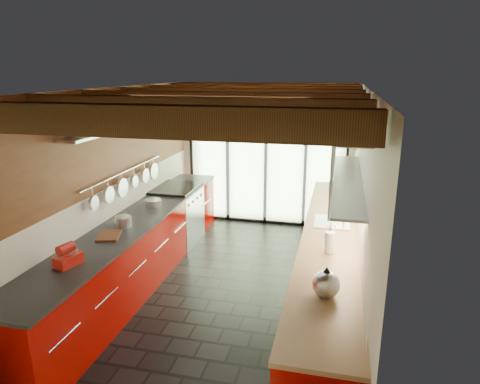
{
  "coord_description": "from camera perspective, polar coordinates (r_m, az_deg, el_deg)",
  "views": [
    {
      "loc": [
        1.31,
        -4.92,
        2.81
      ],
      "look_at": [
        0.06,
        0.4,
        1.25
      ],
      "focal_mm": 32.0,
      "sensor_mm": 36.0,
      "label": 1
    }
  ],
  "objects": [
    {
      "name": "ground",
      "position": [
        5.81,
        -1.48,
        -12.98
      ],
      "size": [
        5.5,
        5.5,
        0.0
      ],
      "primitive_type": "plane",
      "color": "black",
      "rests_on": "ground"
    },
    {
      "name": "room_shell",
      "position": [
        5.22,
        -1.61,
        3.13
      ],
      "size": [
        5.5,
        5.5,
        5.5
      ],
      "color": "silver",
      "rests_on": "ground"
    },
    {
      "name": "ceiling_beams",
      "position": [
        5.47,
        -0.63,
        12.28
      ],
      "size": [
        3.14,
        5.06,
        4.9
      ],
      "color": "#593316",
      "rests_on": "ground"
    },
    {
      "name": "glass_door",
      "position": [
        7.81,
        3.5,
        7.43
      ],
      "size": [
        2.95,
        0.1,
        2.9
      ],
      "color": "#C6EAAD",
      "rests_on": "ground"
    },
    {
      "name": "left_counter",
      "position": [
        6.03,
        -13.41,
        -7.45
      ],
      "size": [
        0.68,
        5.0,
        0.92
      ],
      "color": "#9A0500",
      "rests_on": "ground"
    },
    {
      "name": "range_stove",
      "position": [
        7.26,
        -8.36,
        -3.04
      ],
      "size": [
        0.66,
        0.9,
        0.97
      ],
      "color": "silver",
      "rests_on": "ground"
    },
    {
      "name": "right_counter",
      "position": [
        5.45,
        11.76,
        -9.95
      ],
      "size": [
        0.68,
        5.0,
        0.92
      ],
      "color": "#9A0500",
      "rests_on": "ground"
    },
    {
      "name": "sink_assembly",
      "position": [
        5.63,
        12.32,
        -3.63
      ],
      "size": [
        0.45,
        0.52,
        0.43
      ],
      "color": "silver",
      "rests_on": "right_counter"
    },
    {
      "name": "upper_cabinets_right",
      "position": [
        5.31,
        14.4,
        5.01
      ],
      "size": [
        0.34,
        3.0,
        3.0
      ],
      "color": "silver",
      "rests_on": "ground"
    },
    {
      "name": "left_wall_fixtures",
      "position": [
        5.96,
        -14.84,
        5.67
      ],
      "size": [
        0.28,
        2.6,
        0.96
      ],
      "color": "silver",
      "rests_on": "ground"
    },
    {
      "name": "stand_mixer",
      "position": [
        4.66,
        -21.91,
        -7.95
      ],
      "size": [
        0.22,
        0.3,
        0.24
      ],
      "color": "red",
      "rests_on": "left_counter"
    },
    {
      "name": "pot_large",
      "position": [
        5.55,
        -15.3,
        -3.82
      ],
      "size": [
        0.27,
        0.27,
        0.13
      ],
      "primitive_type": "cylinder",
      "rotation": [
        0.0,
        0.0,
        0.39
      ],
      "color": "silver",
      "rests_on": "left_counter"
    },
    {
      "name": "pot_small",
      "position": [
        6.31,
        -11.5,
        -1.38
      ],
      "size": [
        0.28,
        0.28,
        0.09
      ],
      "primitive_type": "cylinder",
      "rotation": [
        0.0,
        0.0,
        0.19
      ],
      "color": "silver",
      "rests_on": "left_counter"
    },
    {
      "name": "cutting_board",
      "position": [
        5.28,
        -17.07,
        -5.59
      ],
      "size": [
        0.33,
        0.4,
        0.03
      ],
      "primitive_type": "cube",
      "rotation": [
        0.0,
        0.0,
        0.31
      ],
      "color": "brown",
      "rests_on": "left_counter"
    },
    {
      "name": "kettle",
      "position": [
        3.84,
        11.41,
        -11.77
      ],
      "size": [
        0.26,
        0.31,
        0.29
      ],
      "color": "silver",
      "rests_on": "right_counter"
    },
    {
      "name": "paper_towel",
      "position": [
        4.69,
        11.87,
        -6.62
      ],
      "size": [
        0.11,
        0.11,
        0.28
      ],
      "color": "white",
      "rests_on": "right_counter"
    },
    {
      "name": "soap_bottle",
      "position": [
        5.1,
        12.01,
        -4.94
      ],
      "size": [
        0.12,
        0.12,
        0.21
      ],
      "primitive_type": "imported",
      "rotation": [
        0.0,
        0.0,
        -0.33
      ],
      "color": "silver",
      "rests_on": "right_counter"
    },
    {
      "name": "bowl",
      "position": [
        7.41,
        12.54,
        0.99
      ],
      "size": [
        0.26,
        0.26,
        0.06
      ],
      "primitive_type": "imported",
      "rotation": [
        0.0,
        0.0,
        0.14
      ],
      "color": "silver",
      "rests_on": "right_counter"
    }
  ]
}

